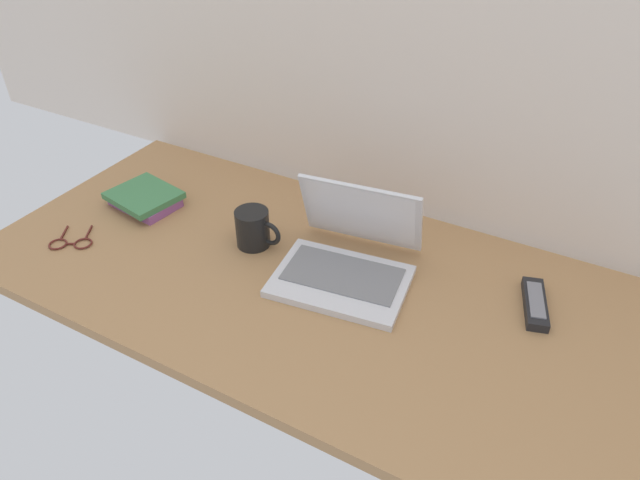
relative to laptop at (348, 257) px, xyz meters
name	(u,v)px	position (x,y,z in m)	size (l,w,h in m)	color
desk	(303,279)	(-0.09, -0.06, -0.06)	(1.60, 0.76, 0.03)	#A87A4C
laptop	(348,257)	(0.00, 0.00, 0.00)	(0.34, 0.33, 0.21)	silver
coffee_mug	(254,228)	(-0.26, -0.01, 0.01)	(0.13, 0.09, 0.10)	black
remote_control_near	(535,304)	(0.42, 0.09, -0.03)	(0.09, 0.17, 0.02)	black
eyeglasses	(71,243)	(-0.67, -0.24, -0.04)	(0.13, 0.14, 0.01)	#591E19
book_stack	(145,199)	(-0.63, -0.01, -0.02)	(0.21, 0.19, 0.04)	#8C4C8C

